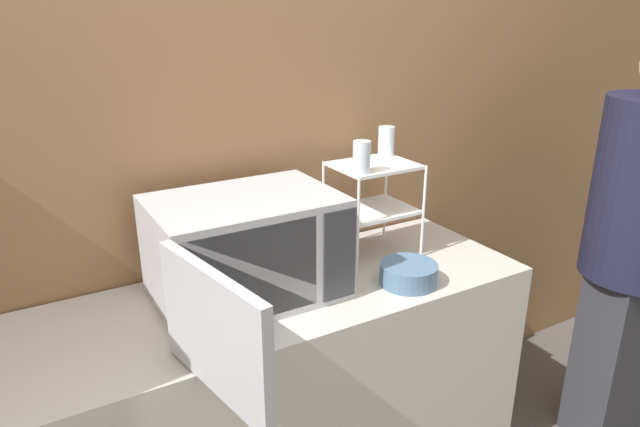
# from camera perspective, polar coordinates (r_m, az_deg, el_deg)

# --- Properties ---
(wall_back) EXTENTS (8.00, 0.06, 2.60)m
(wall_back) POSITION_cam_1_polar(r_m,az_deg,el_deg) (2.03, -10.05, 6.41)
(wall_back) COLOR olive
(wall_back) RESTS_ON ground_plane
(counter) EXTENTS (1.84, 0.60, 0.88)m
(counter) POSITION_cam_1_polar(r_m,az_deg,el_deg) (2.13, -5.14, -18.71)
(counter) COLOR #B7B2A8
(counter) RESTS_ON ground_plane
(microwave) EXTENTS (0.61, 0.84, 0.33)m
(microwave) POSITION_cam_1_polar(r_m,az_deg,el_deg) (1.80, -7.51, -3.75)
(microwave) COLOR #ADADB2
(microwave) RESTS_ON counter
(dish_rack) EXTENTS (0.30, 0.24, 0.35)m
(dish_rack) POSITION_cam_1_polar(r_m,az_deg,el_deg) (2.09, 5.36, 2.38)
(dish_rack) COLOR white
(dish_rack) RESTS_ON counter
(glass_front_left) EXTENTS (0.06, 0.06, 0.11)m
(glass_front_left) POSITION_cam_1_polar(r_m,az_deg,el_deg) (1.93, 4.19, 5.64)
(glass_front_left) COLOR silver
(glass_front_left) RESTS_ON dish_rack
(glass_back_right) EXTENTS (0.06, 0.06, 0.11)m
(glass_back_right) POSITION_cam_1_polar(r_m,az_deg,el_deg) (2.18, 6.63, 7.20)
(glass_back_right) COLOR silver
(glass_back_right) RESTS_ON dish_rack
(bowl) EXTENTS (0.20, 0.20, 0.07)m
(bowl) POSITION_cam_1_polar(r_m,az_deg,el_deg) (1.96, 8.84, -6.00)
(bowl) COLOR slate
(bowl) RESTS_ON counter
(person) EXTENTS (0.40, 0.40, 1.68)m
(person) POSITION_cam_1_polar(r_m,az_deg,el_deg) (2.56, 29.32, -1.73)
(person) COLOR #2D2D33
(person) RESTS_ON ground_plane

